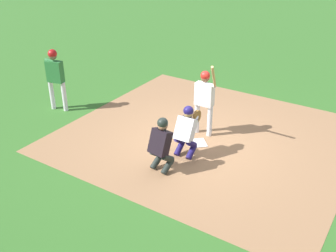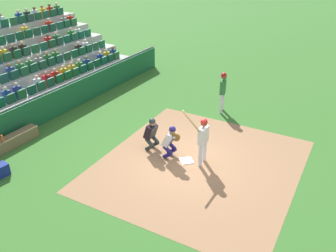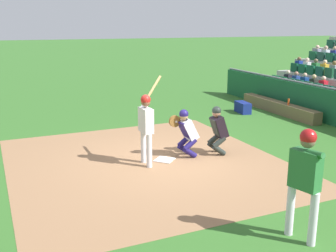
{
  "view_description": "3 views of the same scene",
  "coord_description": "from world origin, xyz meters",
  "px_view_note": "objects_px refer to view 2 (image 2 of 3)",
  "views": [
    {
      "loc": [
        4.34,
        -7.53,
        5.0
      ],
      "look_at": [
        -0.13,
        -1.1,
        0.93
      ],
      "focal_mm": 42.45,
      "sensor_mm": 36.0,
      "label": 1
    },
    {
      "loc": [
        9.55,
        4.94,
        7.05
      ],
      "look_at": [
        -0.19,
        -0.87,
        1.07
      ],
      "focal_mm": 38.81,
      "sensor_mm": 36.0,
      "label": 2
    },
    {
      "loc": [
        -9.03,
        3.56,
        3.36
      ],
      "look_at": [
        0.12,
        -0.14,
        0.85
      ],
      "focal_mm": 43.37,
      "sensor_mm": 36.0,
      "label": 3
    }
  ],
  "objects_px": {
    "batter_at_plate": "(203,136)",
    "home_plate_umpire": "(152,132)",
    "catcher_crouching": "(170,140)",
    "home_plate_marker": "(186,161)",
    "water_bottle_on_bench": "(2,138)",
    "on_deck_batter": "(223,88)"
  },
  "relations": [
    {
      "from": "batter_at_plate",
      "to": "home_plate_umpire",
      "type": "bearing_deg",
      "value": -87.32
    },
    {
      "from": "catcher_crouching",
      "to": "home_plate_marker",
      "type": "bearing_deg",
      "value": 96.4
    },
    {
      "from": "catcher_crouching",
      "to": "home_plate_umpire",
      "type": "xyz_separation_m",
      "value": [
        -0.11,
        -0.86,
        -0.0
      ]
    },
    {
      "from": "home_plate_marker",
      "to": "water_bottle_on_bench",
      "type": "xyz_separation_m",
      "value": [
        2.86,
        -6.03,
        0.54
      ]
    },
    {
      "from": "home_plate_marker",
      "to": "on_deck_batter",
      "type": "distance_m",
      "value": 4.58
    },
    {
      "from": "home_plate_marker",
      "to": "batter_at_plate",
      "type": "height_order",
      "value": "batter_at_plate"
    },
    {
      "from": "home_plate_marker",
      "to": "on_deck_batter",
      "type": "bearing_deg",
      "value": -172.49
    },
    {
      "from": "catcher_crouching",
      "to": "home_plate_umpire",
      "type": "distance_m",
      "value": 0.87
    },
    {
      "from": "batter_at_plate",
      "to": "on_deck_batter",
      "type": "xyz_separation_m",
      "value": [
        -4.27,
        -1.1,
        0.05
      ]
    },
    {
      "from": "batter_at_plate",
      "to": "home_plate_umpire",
      "type": "xyz_separation_m",
      "value": [
        0.09,
        -2.0,
        -0.37
      ]
    },
    {
      "from": "water_bottle_on_bench",
      "to": "catcher_crouching",
      "type": "bearing_deg",
      "value": 117.25
    },
    {
      "from": "batter_at_plate",
      "to": "catcher_crouching",
      "type": "height_order",
      "value": "batter_at_plate"
    },
    {
      "from": "catcher_crouching",
      "to": "home_plate_umpire",
      "type": "bearing_deg",
      "value": -97.31
    },
    {
      "from": "home_plate_umpire",
      "to": "on_deck_batter",
      "type": "height_order",
      "value": "on_deck_batter"
    },
    {
      "from": "on_deck_batter",
      "to": "water_bottle_on_bench",
      "type": "bearing_deg",
      "value": -36.85
    },
    {
      "from": "batter_at_plate",
      "to": "on_deck_batter",
      "type": "bearing_deg",
      "value": -165.5
    },
    {
      "from": "water_bottle_on_bench",
      "to": "batter_at_plate",
      "type": "bearing_deg",
      "value": 114.55
    },
    {
      "from": "water_bottle_on_bench",
      "to": "on_deck_batter",
      "type": "distance_m",
      "value": 9.1
    },
    {
      "from": "catcher_crouching",
      "to": "water_bottle_on_bench",
      "type": "relative_size",
      "value": 5.38
    },
    {
      "from": "on_deck_batter",
      "to": "batter_at_plate",
      "type": "bearing_deg",
      "value": 14.5
    },
    {
      "from": "home_plate_umpire",
      "to": "water_bottle_on_bench",
      "type": "xyz_separation_m",
      "value": [
        2.9,
        -4.55,
        -0.15
      ]
    },
    {
      "from": "home_plate_umpire",
      "to": "on_deck_batter",
      "type": "relative_size",
      "value": 0.71
    }
  ]
}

